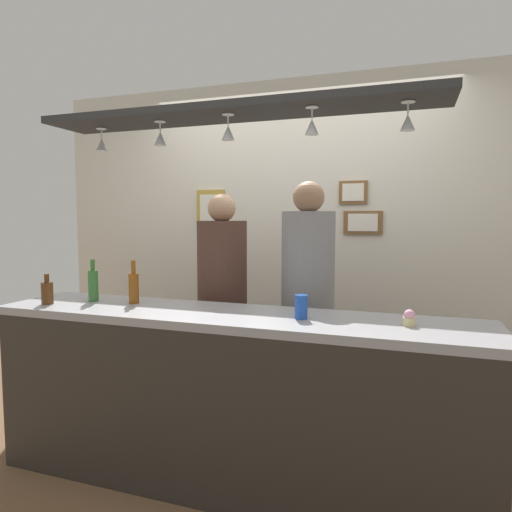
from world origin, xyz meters
The scene contains 19 objects.
ground_plane centered at (0.00, 0.00, 0.00)m, with size 8.00×8.00×0.00m, color brown.
back_wall centered at (0.00, 1.10, 1.30)m, with size 4.40×0.06×2.60m, color silver.
bar_counter centered at (0.00, -0.50, 0.65)m, with size 2.70×0.55×0.96m.
overhead_glass_rack centered at (0.00, -0.30, 2.03)m, with size 2.20×0.36×0.04m, color black.
hanging_wineglass_far_left centered at (-0.87, -0.25, 1.91)m, with size 0.07×0.07×0.13m.
hanging_wineglass_left centered at (-0.43, -0.31, 1.91)m, with size 0.07×0.07×0.13m.
hanging_wineglass_center_left centered at (0.00, -0.35, 1.91)m, with size 0.07×0.07×0.13m.
hanging_wineglass_center centered at (0.44, -0.36, 1.91)m, with size 0.07×0.07×0.13m.
hanging_wineglass_center_right centered at (0.89, -0.31, 1.91)m, with size 0.07×0.07×0.13m.
person_left_brown_shirt centered at (-0.30, 0.25, 0.98)m, with size 0.34×0.34×1.63m.
person_right_grey_shirt centered at (0.30, 0.25, 1.02)m, with size 0.34×0.34×1.70m.
bottle_beer_green_import centered at (-0.92, -0.30, 1.06)m, with size 0.06×0.06×0.26m.
bottle_beer_amber_tall centered at (-0.64, -0.28, 1.06)m, with size 0.06×0.06×0.26m.
bottle_beer_brown_stubby centered at (-1.12, -0.47, 1.03)m, with size 0.07×0.07×0.18m.
drink_can centered at (0.40, -0.36, 1.02)m, with size 0.07×0.07×0.12m, color #1E4CB2.
cupcake centered at (0.92, -0.34, 0.99)m, with size 0.06×0.06×0.08m.
picture_frame_caricature centered at (-0.75, 1.06, 1.54)m, with size 0.26×0.02×0.34m.
picture_frame_lower_pair centered at (0.56, 1.06, 1.43)m, with size 0.30×0.02×0.18m.
picture_frame_upper_small centered at (0.48, 1.06, 1.67)m, with size 0.22×0.02×0.18m.
Camera 1 is at (0.91, -2.56, 1.47)m, focal length 31.51 mm.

